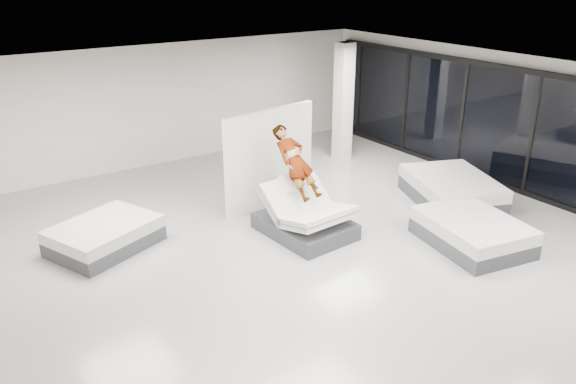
# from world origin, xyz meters

# --- Properties ---
(room) EXTENTS (14.00, 14.04, 3.20)m
(room) POSITION_xyz_m (0.00, 0.00, 1.60)
(room) COLOR #A3A09A
(room) RESTS_ON ground
(hero_bed) EXTENTS (1.52, 1.94, 1.17)m
(hero_bed) POSITION_xyz_m (0.36, 1.20, 0.36)
(hero_bed) COLOR #3E3E44
(hero_bed) RESTS_ON floor
(person) EXTENTS (0.71, 1.56, 1.37)m
(person) POSITION_xyz_m (0.34, 1.53, 1.19)
(person) COLOR slate
(person) RESTS_ON hero_bed
(remote) EXTENTS (0.06, 0.14, 0.08)m
(remote) POSITION_xyz_m (0.59, 1.19, 1.00)
(remote) COLOR black
(remote) RESTS_ON person
(divider_panel) EXTENTS (2.44, 0.47, 2.23)m
(divider_panel) POSITION_xyz_m (0.57, 2.83, 1.11)
(divider_panel) COLOR white
(divider_panel) RESTS_ON floor
(flat_bed_right_far) EXTENTS (2.38, 2.68, 0.61)m
(flat_bed_right_far) POSITION_xyz_m (4.10, 0.66, 0.31)
(flat_bed_right_far) COLOR #3E3E44
(flat_bed_right_far) RESTS_ON floor
(flat_bed_right_near) EXTENTS (1.86, 2.27, 0.56)m
(flat_bed_right_near) POSITION_xyz_m (2.76, -1.01, 0.28)
(flat_bed_right_near) COLOR #3E3E44
(flat_bed_right_near) RESTS_ON floor
(flat_bed_left_far) EXTENTS (2.26, 2.01, 0.51)m
(flat_bed_left_far) POSITION_xyz_m (-3.18, 2.89, 0.26)
(flat_bed_left_far) COLOR #3E3E44
(flat_bed_left_far) RESTS_ON floor
(column) EXTENTS (0.40, 0.40, 3.20)m
(column) POSITION_xyz_m (4.00, 4.50, 1.60)
(column) COLOR silver
(column) RESTS_ON floor
(storefront_glazing) EXTENTS (0.12, 13.40, 2.92)m
(storefront_glazing) POSITION_xyz_m (5.90, 0.00, 1.45)
(storefront_glazing) COLOR black
(storefront_glazing) RESTS_ON floor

